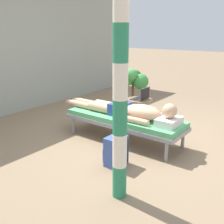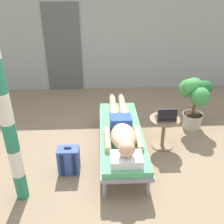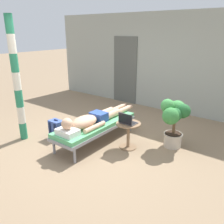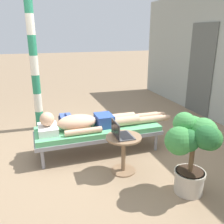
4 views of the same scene
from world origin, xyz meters
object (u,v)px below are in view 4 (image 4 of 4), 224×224
(person_reclining, at_px, (92,122))
(potted_plant, at_px, (193,143))
(side_table, at_px, (124,148))
(backpack, at_px, (67,126))
(lounge_chair, at_px, (98,131))
(laptop, at_px, (120,133))
(porch_post, at_px, (34,65))

(person_reclining, distance_m, potted_plant, 1.61)
(side_table, distance_m, potted_plant, 0.94)
(backpack, xyz_separation_m, potted_plant, (2.14, 1.15, 0.45))
(lounge_chair, distance_m, potted_plant, 1.59)
(laptop, bearing_deg, person_reclining, -163.87)
(laptop, bearing_deg, potted_plant, 43.69)
(lounge_chair, xyz_separation_m, person_reclining, (-0.00, -0.09, 0.17))
(lounge_chair, bearing_deg, laptop, 8.87)
(porch_post, bearing_deg, backpack, 39.56)
(potted_plant, distance_m, porch_post, 3.19)
(potted_plant, bearing_deg, laptop, -136.31)
(person_reclining, xyz_separation_m, potted_plant, (1.37, 0.84, 0.13))
(backpack, height_order, porch_post, porch_post)
(backpack, bearing_deg, porch_post, -140.44)
(lounge_chair, relative_size, backpack, 4.67)
(side_table, xyz_separation_m, laptop, (0.00, -0.05, 0.23))
(side_table, bearing_deg, backpack, -159.21)
(lounge_chair, xyz_separation_m, potted_plant, (1.37, 0.75, 0.30))
(side_table, distance_m, laptop, 0.23)
(potted_plant, bearing_deg, backpack, -151.82)
(person_reclining, height_order, side_table, person_reclining)
(side_table, bearing_deg, potted_plant, 41.31)
(lounge_chair, relative_size, laptop, 6.39)
(side_table, xyz_separation_m, backpack, (-1.47, -0.56, -0.16))
(lounge_chair, relative_size, person_reclining, 0.91)
(side_table, relative_size, potted_plant, 0.54)
(backpack, bearing_deg, person_reclining, 21.57)
(lounge_chair, relative_size, side_table, 3.79)
(lounge_chair, bearing_deg, person_reclining, -90.00)
(lounge_chair, height_order, person_reclining, person_reclining)
(side_table, bearing_deg, porch_post, -153.40)
(lounge_chair, relative_size, potted_plant, 2.04)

